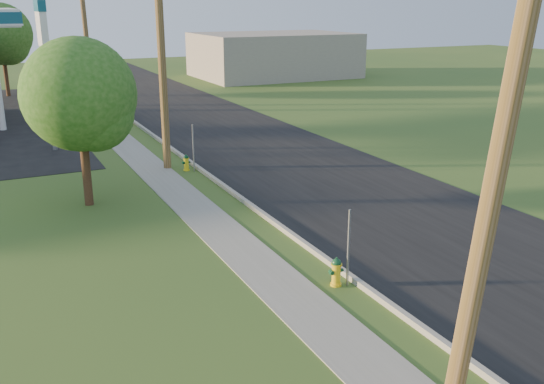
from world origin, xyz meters
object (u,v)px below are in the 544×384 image
at_px(hydrant_near, 336,272).
at_px(utility_pole_near, 502,141).
at_px(tree_verge, 83,99).
at_px(price_pylon, 42,33).
at_px(utility_pole_mid, 161,49).
at_px(hydrant_mid, 186,163).
at_px(tree_lot, 3,37).
at_px(hydrant_far, 125,117).
at_px(utility_pole_far, 86,33).

bearing_deg(hydrant_near, utility_pole_near, -96.41).
relative_size(tree_verge, hydrant_near, 7.56).
height_order(price_pylon, hydrant_near, price_pylon).
relative_size(price_pylon, hydrant_near, 9.05).
bearing_deg(utility_pole_mid, price_pylon, 125.34).
xyz_separation_m(hydrant_near, hydrant_mid, (0.01, 11.97, -0.03)).
xyz_separation_m(tree_lot, hydrant_far, (5.39, -14.46, -3.97)).
bearing_deg(hydrant_near, hydrant_mid, 89.94).
distance_m(utility_pole_mid, hydrant_near, 13.50).
distance_m(utility_pole_far, tree_lot, 8.62).
height_order(utility_pole_near, utility_pole_far, utility_pole_far).
distance_m(price_pylon, tree_verge, 9.27).
xyz_separation_m(utility_pole_mid, utility_pole_far, (0.00, 18.00, -0.15)).
bearing_deg(utility_pole_near, hydrant_near, 83.59).
bearing_deg(hydrant_far, tree_lot, 110.43).
distance_m(tree_verge, tree_lot, 28.80).
bearing_deg(utility_pole_near, hydrant_mid, 87.98).
xyz_separation_m(hydrant_near, hydrant_far, (0.01, 23.39, 0.01)).
xyz_separation_m(tree_lot, hydrant_near, (5.38, -37.85, -3.98)).
distance_m(hydrant_mid, hydrant_far, 11.42).
relative_size(tree_lot, hydrant_near, 8.93).
distance_m(utility_pole_near, hydrant_far, 29.05).
relative_size(tree_verge, tree_lot, 0.85).
bearing_deg(utility_pole_mid, hydrant_far, 86.74).
height_order(tree_verge, hydrant_near, tree_verge).
height_order(utility_pole_near, hydrant_mid, utility_pole_near).
height_order(utility_pole_far, hydrant_mid, utility_pole_far).
distance_m(utility_pole_near, utility_pole_far, 36.00).
bearing_deg(utility_pole_far, hydrant_mid, -88.13).
bearing_deg(tree_lot, tree_verge, -87.95).
distance_m(utility_pole_far, hydrant_mid, 19.25).
bearing_deg(hydrant_far, price_pylon, -130.92).
bearing_deg(tree_lot, price_pylon, -87.44).
xyz_separation_m(utility_pole_near, utility_pole_far, (-0.00, 36.00, 0.00)).
bearing_deg(tree_lot, hydrant_far, -69.57).
distance_m(utility_pole_near, tree_lot, 43.43).
relative_size(tree_lot, hydrant_far, 8.68).
relative_size(price_pylon, hydrant_mid, 9.85).
distance_m(price_pylon, tree_lot, 19.71).
bearing_deg(tree_verge, hydrant_mid, 33.56).
xyz_separation_m(price_pylon, hydrant_near, (4.50, -18.18, -5.06)).
bearing_deg(utility_pole_near, utility_pole_mid, 90.00).
bearing_deg(hydrant_mid, price_pylon, 125.97).
bearing_deg(tree_lot, utility_pole_near, -83.68).
height_order(tree_lot, hydrant_mid, tree_lot).
distance_m(tree_verge, hydrant_far, 15.32).
xyz_separation_m(utility_pole_near, hydrant_near, (0.60, 5.32, -4.43)).
distance_m(utility_pole_mid, tree_verge, 5.35).
height_order(utility_pole_mid, hydrant_mid, utility_pole_mid).
distance_m(tree_lot, hydrant_mid, 26.74).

